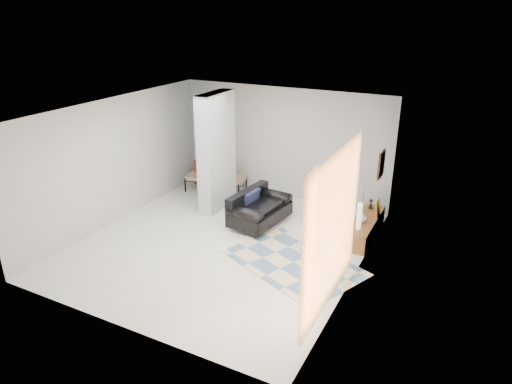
% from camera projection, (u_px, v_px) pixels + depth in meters
% --- Properties ---
extents(floor, '(6.00, 6.00, 0.00)m').
position_uv_depth(floor, '(223.00, 244.00, 9.50)').
color(floor, white).
rests_on(floor, ground).
extents(ceiling, '(6.00, 6.00, 0.00)m').
position_uv_depth(ceiling, '(219.00, 110.00, 8.45)').
color(ceiling, white).
rests_on(ceiling, wall_back).
extents(wall_back, '(6.00, 0.00, 6.00)m').
position_uv_depth(wall_back, '(283.00, 143.00, 11.45)').
color(wall_back, '#B2B4B6').
rests_on(wall_back, ground).
extents(wall_front, '(6.00, 0.00, 6.00)m').
position_uv_depth(wall_front, '(113.00, 247.00, 6.50)').
color(wall_front, '#B2B4B6').
rests_on(wall_front, ground).
extents(wall_left, '(0.00, 6.00, 6.00)m').
position_uv_depth(wall_left, '(115.00, 161.00, 10.13)').
color(wall_left, '#B2B4B6').
rests_on(wall_left, ground).
extents(wall_right, '(0.00, 6.00, 6.00)m').
position_uv_depth(wall_right, '(359.00, 207.00, 7.81)').
color(wall_right, '#B2B4B6').
rests_on(wall_right, ground).
extents(partition_column, '(0.35, 1.20, 2.80)m').
position_uv_depth(partition_column, '(217.00, 152.00, 10.76)').
color(partition_column, '#BAC0C2').
rests_on(partition_column, floor).
extents(hallway_door, '(0.85, 0.06, 2.04)m').
position_uv_depth(hallway_door, '(212.00, 148.00, 12.44)').
color(hallway_door, white).
rests_on(hallway_door, floor).
extents(curtain, '(0.00, 2.55, 2.55)m').
position_uv_depth(curtain, '(334.00, 230.00, 6.88)').
color(curtain, '#F2923F').
rests_on(curtain, wall_right).
extents(wall_art, '(0.04, 0.45, 0.55)m').
position_uv_depth(wall_art, '(381.00, 164.00, 9.14)').
color(wall_art, '#351E0E').
rests_on(wall_art, wall_right).
extents(media_console, '(0.45, 1.76, 0.80)m').
position_uv_depth(media_console, '(365.00, 227.00, 9.77)').
color(media_console, brown).
rests_on(media_console, floor).
extents(loveseat, '(1.03, 1.59, 0.76)m').
position_uv_depth(loveseat, '(258.00, 209.00, 10.28)').
color(loveseat, silver).
rests_on(loveseat, floor).
extents(daybed, '(1.62, 0.89, 0.77)m').
position_uv_depth(daybed, '(215.00, 176.00, 12.11)').
color(daybed, black).
rests_on(daybed, floor).
extents(area_rug, '(2.97, 2.54, 0.01)m').
position_uv_depth(area_rug, '(294.00, 263.00, 8.78)').
color(area_rug, beige).
rests_on(area_rug, floor).
extents(cylinder_lamp, '(0.10, 0.10, 0.56)m').
position_uv_depth(cylinder_lamp, '(359.00, 216.00, 9.15)').
color(cylinder_lamp, white).
rests_on(cylinder_lamp, media_console).
extents(bronze_figurine, '(0.13, 0.13, 0.22)m').
position_uv_depth(bronze_figurine, '(371.00, 204.00, 10.16)').
color(bronze_figurine, black).
rests_on(bronze_figurine, media_console).
extents(vase, '(0.23, 0.23, 0.22)m').
position_uv_depth(vase, '(362.00, 217.00, 9.51)').
color(vase, silver).
rests_on(vase, media_console).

